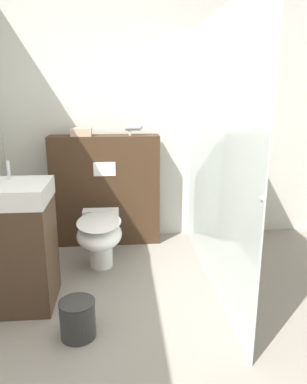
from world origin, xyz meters
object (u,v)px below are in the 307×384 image
(toilet, at_px, (100,235))
(sink_vanity, at_px, (11,245))
(hair_drier, at_px, (134,127))
(waste_bin, at_px, (78,319))

(toilet, relative_size, sink_vanity, 0.62)
(hair_drier, relative_size, waste_bin, 0.70)
(sink_vanity, bearing_deg, waste_bin, -41.17)
(toilet, relative_size, hair_drier, 3.74)
(toilet, height_order, hair_drier, hair_drier)
(toilet, bearing_deg, sink_vanity, -140.40)
(toilet, xyz_separation_m, waste_bin, (-0.10, -0.97, -0.20))
(sink_vanity, bearing_deg, toilet, 39.60)
(sink_vanity, distance_m, waste_bin, 0.77)
(waste_bin, bearing_deg, toilet, 83.89)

